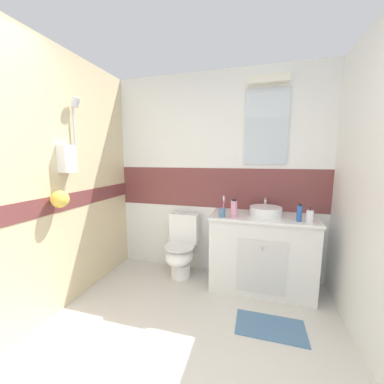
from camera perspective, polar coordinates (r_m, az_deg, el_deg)
The scene contains 11 objects.
ground_plane at distance 2.24m, azimuth -0.85°, elevation -33.26°, with size 3.20×3.48×0.04m, color beige.
wall_back_tiled at distance 2.89m, azimuth 6.41°, elevation 4.26°, with size 3.20×0.20×2.50m.
wall_left_shower_alcove at distance 2.44m, azimuth -32.85°, elevation 1.92°, with size 0.27×3.48×2.50m.
vanity_cabinet at distance 2.75m, azimuth 16.95°, elevation -14.24°, with size 1.11×0.54×0.85m.
sink_basin at distance 2.62m, azimuth 17.99°, elevation -4.50°, with size 0.34×0.39×0.17m.
toilet at distance 2.92m, azimuth -2.68°, elevation -13.81°, with size 0.37×0.50×0.79m.
toothbrush_cup at distance 2.45m, azimuth 7.61°, elevation -4.94°, with size 0.07×0.07×0.23m.
soap_dispenser at distance 2.49m, azimuth 27.49°, elevation -5.47°, with size 0.06×0.06×0.16m.
shampoo_bottle_tall at distance 2.43m, azimuth 10.47°, elevation -4.18°, with size 0.07×0.07×0.20m.
deodorant_spray_can at distance 2.49m, azimuth 25.38°, elevation -4.80°, with size 0.05×0.05×0.18m.
bath_mat at distance 2.41m, azimuth 19.05°, elevation -29.43°, with size 0.59×0.32×0.01m, color #4C7299.
Camera 1 is at (0.48, -0.40, 1.47)m, focal length 21.22 mm.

